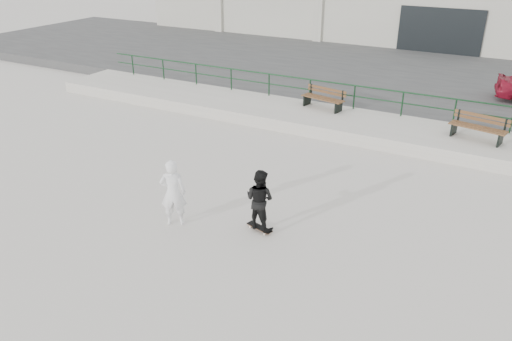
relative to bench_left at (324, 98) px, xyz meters
The scene contains 9 objects.
ground 10.53m from the bench_left, 78.19° to the right, with size 120.00×120.00×0.00m, color beige.
ledge 2.38m from the bench_left, 19.65° to the right, with size 30.00×3.00×0.50m, color beige.
parking_strip 8.05m from the bench_left, 74.49° to the left, with size 60.00×14.00×0.50m, color #3F3F3F.
railing 2.23m from the bench_left, 13.97° to the left, with size 28.00×0.06×1.03m.
bench_left is the anchor object (origin of this frame).
bench_right 6.19m from the bench_left, ahead, with size 2.02×0.95×0.90m.
skateboard 9.31m from the bench_left, 78.73° to the right, with size 0.81×0.39×0.09m.
standing_skater 9.27m from the bench_left, 78.73° to the right, with size 0.81×0.63×1.67m, color black.
seated_skater 9.90m from the bench_left, 92.13° to the right, with size 0.69×0.45×1.89m, color white.
Camera 1 is at (5.00, -8.86, 7.13)m, focal length 35.00 mm.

